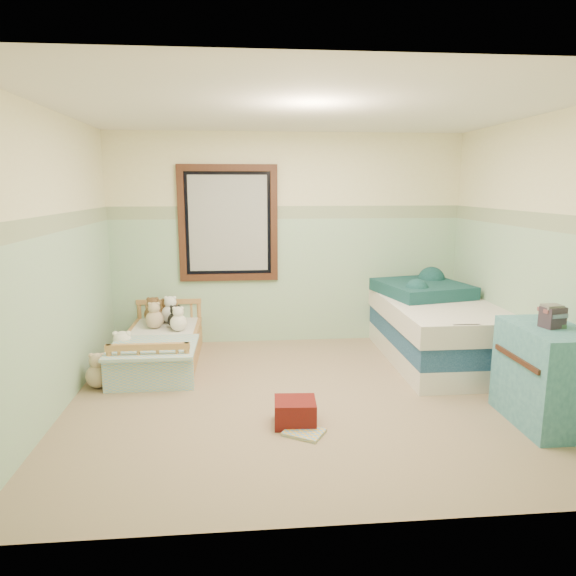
{
  "coord_description": "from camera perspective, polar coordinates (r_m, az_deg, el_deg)",
  "views": [
    {
      "loc": [
        -0.56,
        -4.35,
        1.87
      ],
      "look_at": [
        -0.12,
        0.35,
        0.94
      ],
      "focal_mm": 32.11,
      "sensor_mm": 36.0,
      "label": 1
    }
  ],
  "objects": [
    {
      "name": "floor",
      "position": [
        4.77,
        1.91,
        -12.11
      ],
      "size": [
        4.2,
        3.6,
        0.02
      ],
      "primitive_type": "cube",
      "color": "#977C62",
      "rests_on": "ground"
    },
    {
      "name": "ceiling",
      "position": [
        4.43,
        2.13,
        19.41
      ],
      "size": [
        4.2,
        3.6,
        0.02
      ],
      "primitive_type": "cube",
      "color": "silver",
      "rests_on": "wall_back"
    },
    {
      "name": "wall_back",
      "position": [
        6.2,
        -0.08,
        5.38
      ],
      "size": [
        4.2,
        0.04,
        2.5
      ],
      "primitive_type": "cube",
      "color": "beige",
      "rests_on": "floor"
    },
    {
      "name": "wall_front",
      "position": [
        2.68,
        6.86,
        -2.36
      ],
      "size": [
        4.2,
        0.04,
        2.5
      ],
      "primitive_type": "cube",
      "color": "beige",
      "rests_on": "floor"
    },
    {
      "name": "wall_left",
      "position": [
        4.66,
        -24.59,
        2.44
      ],
      "size": [
        0.04,
        3.6,
        2.5
      ],
      "primitive_type": "cube",
      "color": "beige",
      "rests_on": "floor"
    },
    {
      "name": "wall_right",
      "position": [
        5.13,
        26.0,
        3.04
      ],
      "size": [
        0.04,
        3.6,
        2.5
      ],
      "primitive_type": "cube",
      "color": "beige",
      "rests_on": "floor"
    },
    {
      "name": "wainscot_mint",
      "position": [
        6.26,
        -0.07,
        0.81
      ],
      "size": [
        4.2,
        0.01,
        1.5
      ],
      "primitive_type": "cube",
      "color": "#9BBBA0",
      "rests_on": "floor"
    },
    {
      "name": "border_strip",
      "position": [
        6.16,
        -0.07,
        8.37
      ],
      "size": [
        4.2,
        0.01,
        0.15
      ],
      "primitive_type": "cube",
      "color": "#41624B",
      "rests_on": "wall_back"
    },
    {
      "name": "window_frame",
      "position": [
        6.12,
        -6.64,
        7.11
      ],
      "size": [
        1.16,
        0.06,
        1.36
      ],
      "primitive_type": "cube",
      "color": "#371B13",
      "rests_on": "wall_back"
    },
    {
      "name": "window_blinds",
      "position": [
        6.13,
        -6.64,
        7.11
      ],
      "size": [
        0.92,
        0.01,
        1.12
      ],
      "primitive_type": "cube",
      "color": "beige",
      "rests_on": "window_frame"
    },
    {
      "name": "toddler_bed_frame",
      "position": [
        5.75,
        -13.85,
        -7.17
      ],
      "size": [
        0.77,
        1.54,
        0.2
      ],
      "primitive_type": "cube",
      "color": "olive",
      "rests_on": "floor"
    },
    {
      "name": "toddler_mattress",
      "position": [
        5.7,
        -13.93,
        -5.65
      ],
      "size": [
        0.7,
        1.47,
        0.12
      ],
      "primitive_type": "cube",
      "color": "silver",
      "rests_on": "toddler_bed_frame"
    },
    {
      "name": "patchwork_quilt",
      "position": [
        5.23,
        -14.74,
        -6.37
      ],
      "size": [
        0.83,
        0.77,
        0.03
      ],
      "primitive_type": "cube",
      "color": "#75B8DF",
      "rests_on": "toddler_mattress"
    },
    {
      "name": "plush_bed_brown",
      "position": [
        6.16,
        -14.69,
        -2.86
      ],
      "size": [
        0.21,
        0.21,
        0.21
      ],
      "primitive_type": "sphere",
      "color": "brown",
      "rests_on": "toddler_mattress"
    },
    {
      "name": "plush_bed_white",
      "position": [
        6.13,
        -12.85,
        -2.81
      ],
      "size": [
        0.21,
        0.21,
        0.21
      ],
      "primitive_type": "sphere",
      "color": "white",
      "rests_on": "toddler_mattress"
    },
    {
      "name": "plush_bed_tan",
      "position": [
        5.94,
        -14.56,
        -3.39
      ],
      "size": [
        0.2,
        0.2,
        0.2
      ],
      "primitive_type": "sphere",
      "color": "#CCAF8A",
      "rests_on": "toddler_mattress"
    },
    {
      "name": "plush_bed_dark",
      "position": [
        5.91,
        -12.35,
        -3.5
      ],
      "size": [
        0.18,
        0.18,
        0.18
      ],
      "primitive_type": "sphere",
      "color": "black",
      "rests_on": "toddler_mattress"
    },
    {
      "name": "plush_floor_cream",
      "position": [
        5.61,
        -17.77,
        -7.35
      ],
      "size": [
        0.29,
        0.29,
        0.29
      ],
      "primitive_type": "sphere",
      "color": "white",
      "rests_on": "floor"
    },
    {
      "name": "plush_floor_tan",
      "position": [
        5.26,
        -20.26,
        -9.11
      ],
      "size": [
        0.23,
        0.23,
        0.23
      ],
      "primitive_type": "sphere",
      "color": "#CCAF8A",
      "rests_on": "floor"
    },
    {
      "name": "twin_bed_frame",
      "position": [
        5.97,
        15.76,
        -6.46
      ],
      "size": [
        1.03,
        2.06,
        0.22
      ],
      "primitive_type": "cube",
      "color": "white",
      "rests_on": "floor"
    },
    {
      "name": "twin_boxspring",
      "position": [
        5.91,
        15.87,
        -4.42
      ],
      "size": [
        1.03,
        2.06,
        0.22
      ],
      "primitive_type": "cube",
      "color": "navy",
      "rests_on": "twin_bed_frame"
    },
    {
      "name": "twin_mattress",
      "position": [
        5.86,
        15.98,
        -2.35
      ],
      "size": [
        1.07,
        2.1,
        0.22
      ],
      "primitive_type": "cube",
      "color": "silver",
      "rests_on": "twin_boxspring"
    },
    {
      "name": "teal_blanket",
      "position": [
        6.08,
        14.62,
        -0.06
      ],
      "size": [
        1.05,
        1.09,
        0.14
      ],
      "primitive_type": "cube",
      "rotation": [
        0.0,
        0.0,
        0.22
      ],
      "color": "#0B2D32",
      "rests_on": "twin_mattress"
    },
    {
      "name": "dresser",
      "position": [
        4.62,
        26.65,
        -8.66
      ],
      "size": [
        0.5,
        0.8,
        0.8
      ],
      "primitive_type": "cube",
      "color": "#2F687E",
      "rests_on": "floor"
    },
    {
      "name": "book_stack",
      "position": [
        4.48,
        27.25,
        -2.89
      ],
      "size": [
        0.19,
        0.16,
        0.16
      ],
      "primitive_type": "cube",
      "rotation": [
        0.0,
        0.0,
        0.26
      ],
      "color": "#401E22",
      "rests_on": "dresser"
    },
    {
      "name": "red_pillow",
      "position": [
        4.23,
        0.79,
        -13.59
      ],
      "size": [
        0.35,
        0.31,
        0.2
      ],
      "primitive_type": "cube",
      "rotation": [
        0.0,
        0.0,
        -0.06
      ],
      "color": "#930C08",
      "rests_on": "floor"
    },
    {
      "name": "floor_book",
      "position": [
        4.12,
        1.78,
        -15.69
      ],
      "size": [
        0.36,
        0.34,
        0.03
      ],
      "primitive_type": "cube",
      "rotation": [
        0.0,
        0.0,
        -0.54
      ],
      "color": "gold",
      "rests_on": "floor"
    },
    {
      "name": "extra_plush_0",
      "position": [
        6.18,
        -13.2,
        -2.82
      ],
      "size": [
        0.19,
        0.19,
        0.19
      ],
      "primitive_type": "sphere",
      "color": "brown",
      "rests_on": "toddler_mattress"
    },
    {
      "name": "extra_plush_1",
      "position": [
        5.77,
        -12.02,
        -3.78
      ],
      "size": [
        0.19,
        0.19,
        0.19
      ],
      "primitive_type": "sphere",
      "color": "white",
      "rests_on": "toddler_mattress"
    }
  ]
}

